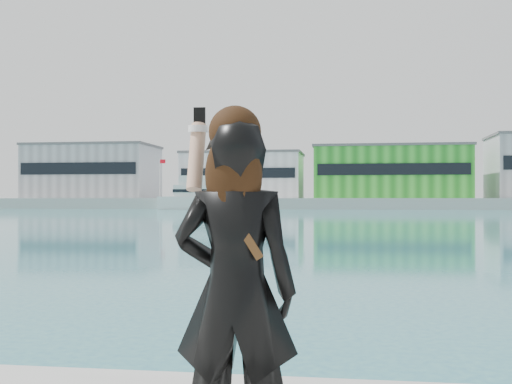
% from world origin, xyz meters
% --- Properties ---
extents(far_quay, '(320.00, 40.00, 2.00)m').
position_xyz_m(far_quay, '(0.00, 130.00, 1.00)').
color(far_quay, '#9E9E99').
rests_on(far_quay, ground).
extents(warehouse_grey_left, '(26.52, 16.36, 11.50)m').
position_xyz_m(warehouse_grey_left, '(-55.00, 127.98, 7.76)').
color(warehouse_grey_left, gray).
rests_on(warehouse_grey_left, far_quay).
extents(warehouse_white, '(24.48, 15.35, 9.50)m').
position_xyz_m(warehouse_white, '(-22.00, 127.98, 6.76)').
color(warehouse_white, silver).
rests_on(warehouse_white, far_quay).
extents(warehouse_green, '(30.60, 16.36, 10.50)m').
position_xyz_m(warehouse_green, '(8.00, 127.98, 7.26)').
color(warehouse_green, '#218722').
rests_on(warehouse_green, far_quay).
extents(flagpole_left, '(1.28, 0.16, 8.00)m').
position_xyz_m(flagpole_left, '(-37.91, 121.00, 6.54)').
color(flagpole_left, silver).
rests_on(flagpole_left, far_quay).
extents(flagpole_right, '(1.28, 0.16, 8.00)m').
position_xyz_m(flagpole_right, '(22.09, 121.00, 6.54)').
color(flagpole_right, silver).
rests_on(flagpole_right, far_quay).
extents(motor_yacht, '(17.79, 8.05, 8.02)m').
position_xyz_m(motor_yacht, '(-26.83, 111.15, 2.25)').
color(motor_yacht, silver).
rests_on(motor_yacht, ground).
extents(buoy_far, '(0.50, 0.50, 0.50)m').
position_xyz_m(buoy_far, '(-25.37, 97.30, 0.00)').
color(buoy_far, yellow).
rests_on(buoy_far, ground).
extents(woman, '(0.64, 0.43, 1.81)m').
position_xyz_m(woman, '(-0.47, -0.61, 1.72)').
color(woman, black).
rests_on(woman, near_quay).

